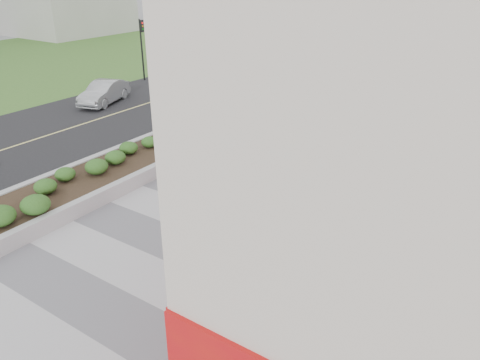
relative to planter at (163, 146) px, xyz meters
The scene contains 9 objects.
ground 8.91m from the planter, 51.84° to the right, with size 160.00×160.00×0.00m, color gray.
walkway 6.81m from the planter, 36.03° to the right, with size 8.00×36.00×0.01m, color #A8A8AD.
planter is the anchor object (origin of this frame).
street 6.51m from the planter, behind, with size 10.00×40.00×0.00m, color black.
traffic_signal_near 10.90m from the planter, 99.35° to the left, with size 0.33×0.28×4.20m.
traffic_signal_far 15.00m from the planter, 137.54° to the left, with size 0.33×0.28×4.20m.
manhole_cover 7.22m from the planter, 33.69° to the right, with size 0.44×0.44×0.01m, color #595654.
skateboarder 6.74m from the planter, 22.14° to the right, with size 0.59×0.72×1.58m.
car_silver 9.64m from the planter, 153.65° to the left, with size 1.40×4.02×1.32m, color #A6A9AE.
Camera 1 is at (8.03, -7.01, 7.76)m, focal length 35.00 mm.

